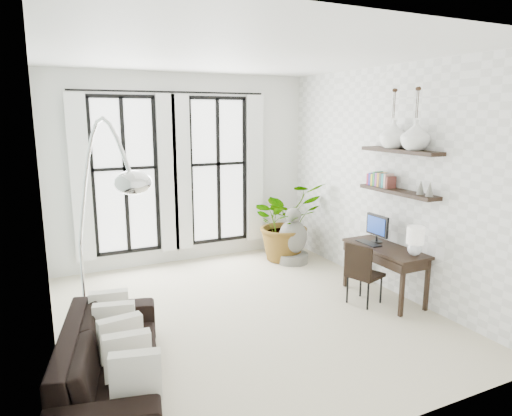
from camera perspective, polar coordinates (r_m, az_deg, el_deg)
floor at (r=6.05m, az=-1.36°, el=-13.06°), size 5.00×5.00×0.00m
ceiling at (r=5.54m, az=-1.53°, el=18.62°), size 5.00×5.00×0.00m
wall_left at (r=5.10m, az=-25.17°, el=0.04°), size 0.00×5.00×5.00m
wall_right at (r=6.80m, az=16.14°, el=3.34°), size 0.00×5.00×5.00m
wall_back at (r=7.90m, az=-8.94°, el=4.75°), size 4.50×0.00×4.50m
windows at (r=7.78m, az=-10.20°, el=4.31°), size 3.26×0.13×2.65m
wall_shelves at (r=6.45m, az=17.19°, el=4.00°), size 0.25×1.30×0.60m
sofa at (r=4.63m, az=-17.70°, el=-17.46°), size 1.27×2.30×0.63m
throw_pillows at (r=4.56m, az=-16.56°, el=-15.29°), size 0.40×1.52×0.40m
plant at (r=8.01m, az=3.72°, el=-1.62°), size 1.33×1.18×1.39m
desk at (r=6.49m, az=16.13°, el=-5.20°), size 0.53×1.25×1.13m
desk_chair at (r=6.30m, az=13.10°, el=-7.60°), size 0.51×0.51×0.85m
arc_lamp at (r=4.76m, az=-18.80°, el=3.84°), size 0.75×1.57×2.50m
buddha at (r=7.90m, az=4.63°, el=-3.96°), size 0.54×0.54×0.97m
vase_a at (r=6.20m, az=19.31°, el=8.58°), size 0.37×0.37×0.38m
vase_b at (r=6.49m, az=16.81°, el=8.84°), size 0.37×0.37×0.38m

